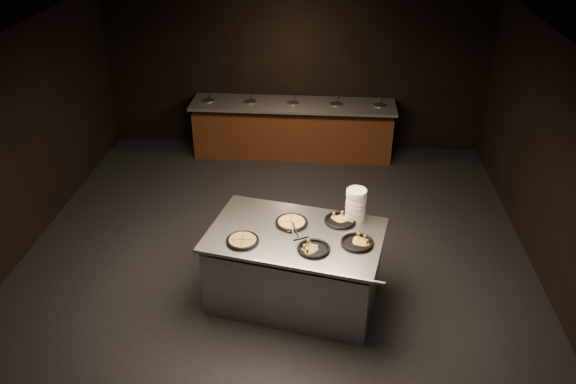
{
  "coord_description": "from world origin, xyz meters",
  "views": [
    {
      "loc": [
        0.67,
        -5.97,
        4.68
      ],
      "look_at": [
        0.17,
        0.3,
        1.04
      ],
      "focal_mm": 35.0,
      "sensor_mm": 36.0,
      "label": 1
    }
  ],
  "objects_px": {
    "plate_stack": "(356,204)",
    "pan_cheese_whole": "(292,222)",
    "pan_veggie_whole": "(243,240)",
    "serving_counter": "(295,268)"
  },
  "relations": [
    {
      "from": "serving_counter",
      "to": "pan_veggie_whole",
      "type": "bearing_deg",
      "value": -148.45
    },
    {
      "from": "serving_counter",
      "to": "pan_veggie_whole",
      "type": "height_order",
      "value": "pan_veggie_whole"
    },
    {
      "from": "serving_counter",
      "to": "plate_stack",
      "type": "relative_size",
      "value": 5.71
    },
    {
      "from": "serving_counter",
      "to": "pan_cheese_whole",
      "type": "distance_m",
      "value": 0.57
    },
    {
      "from": "pan_veggie_whole",
      "to": "pan_cheese_whole",
      "type": "xyz_separation_m",
      "value": [
        0.53,
        0.42,
        0.0
      ]
    },
    {
      "from": "plate_stack",
      "to": "pan_cheese_whole",
      "type": "relative_size",
      "value": 1.0
    },
    {
      "from": "serving_counter",
      "to": "pan_cheese_whole",
      "type": "height_order",
      "value": "pan_cheese_whole"
    },
    {
      "from": "serving_counter",
      "to": "pan_veggie_whole",
      "type": "relative_size",
      "value": 5.89
    },
    {
      "from": "plate_stack",
      "to": "pan_veggie_whole",
      "type": "xyz_separation_m",
      "value": [
        -1.3,
        -0.61,
        -0.18
      ]
    },
    {
      "from": "plate_stack",
      "to": "pan_veggie_whole",
      "type": "distance_m",
      "value": 1.44
    }
  ]
}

